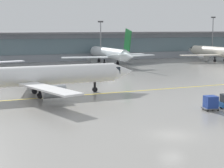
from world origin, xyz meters
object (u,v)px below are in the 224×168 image
Objects in this scene: apron_light_mast_2 at (101,39)px; cargo_dolly_lead at (211,102)px; gate_airplane_2 at (109,54)px; taxiing_regional_jet at (46,76)px; apron_light_mast_3 at (213,35)px; gate_airplane_3 at (217,52)px.

cargo_dolly_lead is at bearing -97.91° from apron_light_mast_2.
taxiing_regional_jet is at bearing 145.93° from gate_airplane_2.
apron_light_mast_3 reaches higher than apron_light_mast_2.
cargo_dolly_lead is 0.15× the size of apron_light_mast_3.
gate_airplane_2 is 1.04× the size of gate_airplane_3.
apron_light_mast_3 is (45.29, 11.16, 4.98)m from gate_airplane_2.
apron_light_mast_2 is at bearing 89.83° from cargo_dolly_lead.
gate_airplane_2 reaches higher than cargo_dolly_lead.
gate_airplane_2 is at bearing 80.47° from gate_airplane_3.
taxiing_regional_jet is at bearing 118.35° from gate_airplane_3.
gate_airplane_3 is at bearing 60.55° from cargo_dolly_lead.
apron_light_mast_3 is (8.35, 14.32, 5.11)m from gate_airplane_3.
cargo_dolly_lead is 75.60m from apron_light_mast_2.
taxiing_regional_jet is 92.74m from apron_light_mast_3.
cargo_dolly_lead is (18.57, -18.98, -2.16)m from taxiing_regional_jet.
cargo_dolly_lead is at bearing 169.28° from gate_airplane_2.
gate_airplane_2 is 37.07m from gate_airplane_3.
gate_airplane_3 is 13.68× the size of cargo_dolly_lead.
apron_light_mast_3 is at bearing -34.90° from gate_airplane_3.
taxiing_regional_jet is 2.14× the size of apron_light_mast_3.
gate_airplane_3 reaches higher than cargo_dolly_lead.
cargo_dolly_lead is (-46.44, -61.18, -2.07)m from gate_airplane_3.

